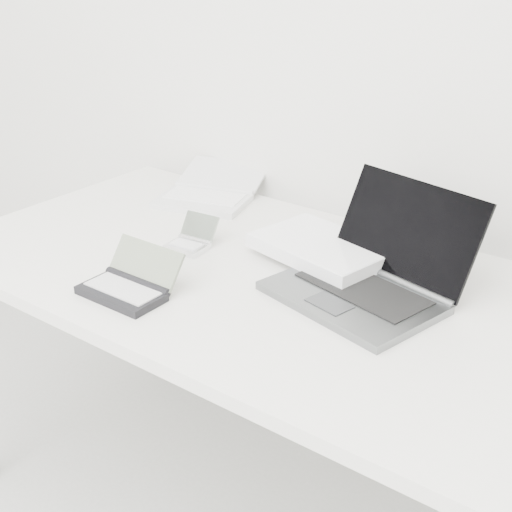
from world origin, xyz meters
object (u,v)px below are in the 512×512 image
Objects in this scene: netbook_open_white at (209,193)px; palmtop_charcoal at (128,285)px; desk at (278,297)px; laptop_large at (346,263)px.

netbook_open_white is 2.04× the size of palmtop_charcoal.
desk is 4.30× the size of netbook_open_white.
netbook_open_white is (-0.56, 0.20, -0.02)m from laptop_large.
desk is 8.77× the size of palmtop_charcoal.
laptop_large is 2.93× the size of palmtop_charcoal.
palmtop_charcoal is at bearing -121.00° from laptop_large.
desk is at bearing -49.78° from netbook_open_white.
laptop_large is 1.43× the size of netbook_open_white.
netbook_open_white is (-0.45, 0.29, 0.06)m from desk.
palmtop_charcoal reaches higher than desk.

